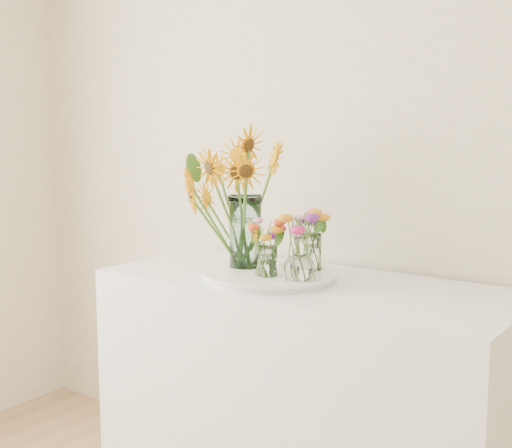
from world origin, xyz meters
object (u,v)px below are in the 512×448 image
object	(u,v)px
small_vase_c	(310,252)
small_vase_a	(268,261)
small_vase_b	(299,259)
mason_jar	(245,232)
tray	(269,276)
counter	(303,408)

from	to	relation	value
small_vase_c	small_vase_a	bearing A→B (deg)	-109.66
small_vase_b	small_vase_c	distance (m)	0.16
small_vase_b	mason_jar	bearing A→B (deg)	166.64
mason_jar	small_vase_a	xyz separation A→B (m)	(0.15, -0.08, -0.08)
small_vase_a	small_vase_b	world-z (taller)	small_vase_b
tray	small_vase_b	xyz separation A→B (m)	(0.15, -0.05, 0.08)
mason_jar	small_vase_c	world-z (taller)	mason_jar
small_vase_b	small_vase_c	world-z (taller)	small_vase_b
small_vase_a	small_vase_c	bearing A→B (deg)	70.34
small_vase_c	tray	bearing A→B (deg)	-136.90
small_vase_a	small_vase_b	distance (m)	0.11
counter	small_vase_b	size ratio (longest dim) A/B	9.80
mason_jar	small_vase_c	distance (m)	0.23
mason_jar	small_vase_a	bearing A→B (deg)	-27.34
small_vase_a	small_vase_c	world-z (taller)	small_vase_c
counter	mason_jar	bearing A→B (deg)	-165.54
tray	small_vase_c	bearing A→B (deg)	43.10
small_vase_b	counter	bearing A→B (deg)	115.05
tray	mason_jar	bearing A→B (deg)	175.17
mason_jar	small_vase_a	world-z (taller)	mason_jar
small_vase_a	small_vase_b	size ratio (longest dim) A/B	0.74
counter	mason_jar	size ratio (longest dim) A/B	5.46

